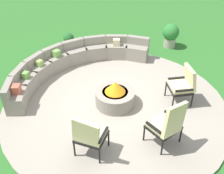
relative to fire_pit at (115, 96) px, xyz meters
The scene contains 9 objects.
ground_plane 0.31m from the fire_pit, ahead, with size 24.00×24.00×0.00m, color #2D6B28.
patio_circle 0.28m from the fire_pit, ahead, with size 5.68×5.68×0.06m, color #9E9384.
fire_pit is the anchor object (origin of this frame).
curved_stone_bench 1.98m from the fire_pit, 105.74° to the left, with size 4.58×2.27×0.71m.
lounge_chair_front_left 1.73m from the fire_pit, 130.36° to the right, with size 0.79×0.82×1.06m.
lounge_chair_front_right 1.74m from the fire_pit, 74.53° to the right, with size 0.77×0.73×1.16m.
lounge_chair_back_left 1.72m from the fire_pit, 18.66° to the right, with size 0.69×0.70×1.00m.
potted_plant_3 3.84m from the fire_pit, 36.79° to the left, with size 0.57×0.57×0.84m.
potted_plant_4 3.35m from the fire_pit, 94.71° to the left, with size 0.36×0.36×0.65m.
Camera 1 is at (-2.13, -4.92, 4.43)m, focal length 43.32 mm.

